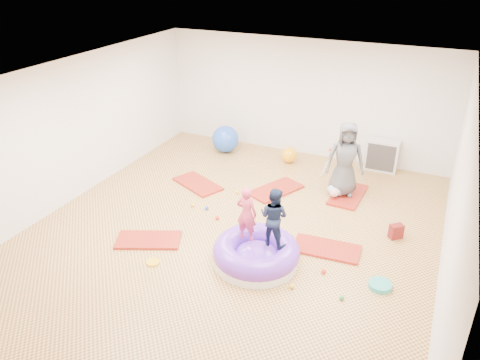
% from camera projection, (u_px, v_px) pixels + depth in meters
% --- Properties ---
extents(room, '(7.01, 8.01, 2.81)m').
position_uv_depth(room, '(233.00, 161.00, 7.91)').
color(room, tan).
rests_on(room, ground).
extents(gym_mat_front_left, '(1.24, 0.96, 0.05)m').
position_uv_depth(gym_mat_front_left, '(148.00, 240.00, 8.23)').
color(gym_mat_front_left, '#B13315').
rests_on(gym_mat_front_left, ground).
extents(gym_mat_mid_left, '(1.27, 0.99, 0.05)m').
position_uv_depth(gym_mat_mid_left, '(198.00, 184.00, 10.17)').
color(gym_mat_mid_left, '#B13315').
rests_on(gym_mat_mid_left, ground).
extents(gym_mat_center_back, '(1.03, 1.31, 0.05)m').
position_uv_depth(gym_mat_center_back, '(276.00, 190.00, 9.92)').
color(gym_mat_center_back, '#B13315').
rests_on(gym_mat_center_back, ground).
extents(gym_mat_right, '(1.16, 0.64, 0.05)m').
position_uv_depth(gym_mat_right, '(326.00, 249.00, 7.99)').
color(gym_mat_right, '#B13315').
rests_on(gym_mat_right, ground).
extents(gym_mat_rear_right, '(0.64, 1.19, 0.05)m').
position_uv_depth(gym_mat_rear_right, '(348.00, 195.00, 9.72)').
color(gym_mat_rear_right, '#B13315').
rests_on(gym_mat_rear_right, ground).
extents(inflatable_cushion, '(1.42, 1.42, 0.45)m').
position_uv_depth(inflatable_cushion, '(256.00, 253.00, 7.61)').
color(inflatable_cushion, white).
rests_on(inflatable_cushion, ground).
extents(child_pink, '(0.34, 0.23, 0.94)m').
position_uv_depth(child_pink, '(247.00, 211.00, 7.43)').
color(child_pink, '#CD3A55').
rests_on(child_pink, inflatable_cushion).
extents(child_navy, '(0.54, 0.45, 0.99)m').
position_uv_depth(child_navy, '(274.00, 214.00, 7.29)').
color(child_navy, '#141E37').
rests_on(child_navy, inflatable_cushion).
extents(adult_caregiver, '(0.88, 0.72, 1.55)m').
position_uv_depth(adult_caregiver, '(345.00, 159.00, 9.39)').
color(adult_caregiver, '#4A4A4E').
rests_on(adult_caregiver, gym_mat_rear_right).
extents(infant, '(0.38, 0.39, 0.23)m').
position_uv_depth(infant, '(336.00, 191.00, 9.59)').
color(infant, '#A3D1F4').
rests_on(infant, gym_mat_rear_right).
extents(ball_pit_balls, '(3.44, 2.49, 0.08)m').
position_uv_depth(ball_pit_balls, '(251.00, 233.00, 8.41)').
color(ball_pit_balls, yellow).
rests_on(ball_pit_balls, ground).
extents(exercise_ball_blue, '(0.67, 0.67, 0.67)m').
position_uv_depth(exercise_ball_blue, '(225.00, 139.00, 11.69)').
color(exercise_ball_blue, blue).
rests_on(exercise_ball_blue, ground).
extents(exercise_ball_orange, '(0.37, 0.37, 0.37)m').
position_uv_depth(exercise_ball_orange, '(289.00, 155.00, 11.17)').
color(exercise_ball_orange, '#FFAA0E').
rests_on(exercise_ball_orange, ground).
extents(infant_play_gym, '(0.75, 0.71, 0.57)m').
position_uv_depth(infant_play_gym, '(342.00, 159.00, 10.49)').
color(infant_play_gym, silver).
rests_on(infant_play_gym, ground).
extents(cube_shelf, '(0.72, 0.36, 0.72)m').
position_uv_depth(cube_shelf, '(382.00, 155.00, 10.72)').
color(cube_shelf, silver).
rests_on(cube_shelf, ground).
extents(balance_disc, '(0.35, 0.35, 0.08)m').
position_uv_depth(balance_disc, '(380.00, 285.00, 7.10)').
color(balance_disc, teal).
rests_on(balance_disc, ground).
extents(backpack, '(0.27, 0.26, 0.27)m').
position_uv_depth(backpack, '(396.00, 231.00, 8.27)').
color(backpack, '#AC0E0B').
rests_on(backpack, ground).
extents(yellow_toy, '(0.22, 0.22, 0.03)m').
position_uv_depth(yellow_toy, '(153.00, 262.00, 7.65)').
color(yellow_toy, yellow).
rests_on(yellow_toy, ground).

